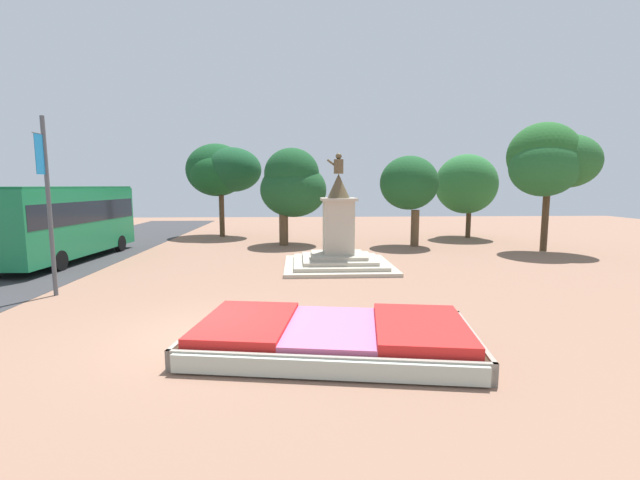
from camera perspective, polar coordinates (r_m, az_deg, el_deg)
name	(u,v)px	position (r m, az deg, el deg)	size (l,w,h in m)	color
ground_plane	(205,337)	(11.10, -15.14, -12.37)	(80.75, 80.75, 0.00)	#8C6651
flower_planter	(333,336)	(9.96, 1.76, -12.68)	(6.81, 4.36, 0.65)	#38281C
statue_monument	(338,244)	(19.38, 2.44, -0.54)	(4.84, 4.84, 5.11)	#B2A893
banner_pole	(48,203)	(16.68, -32.49, 4.23)	(0.14, 0.68, 5.92)	#4C5156
city_bus	(66,219)	(24.31, -30.81, 2.46)	(3.02, 9.51, 3.64)	#197A47
park_tree_far_left	(293,185)	(26.82, -3.63, 7.38)	(4.11, 4.14, 5.98)	brown
park_tree_behind_statue	(466,184)	(31.93, 18.88, 7.05)	(4.28, 4.70, 5.83)	#4C3823
park_tree_far_right	(411,184)	(26.70, 12.01, 7.30)	(3.54, 3.68, 5.47)	brown
park_tree_street_side	(550,161)	(26.73, 28.31, 9.27)	(4.80, 4.19, 7.10)	#4C3823
park_tree_mid_canopy	(222,171)	(31.98, -12.99, 8.95)	(5.48, 4.94, 6.70)	#4C3823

